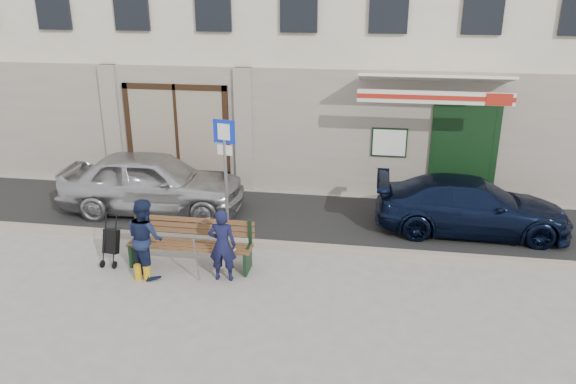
% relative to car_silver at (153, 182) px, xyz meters
% --- Properties ---
extents(ground, '(80.00, 80.00, 0.00)m').
position_rel_car_silver_xyz_m(ground, '(3.19, -3.01, -0.74)').
color(ground, '#9E9991').
rests_on(ground, ground).
extents(asphalt_lane, '(60.00, 3.20, 0.01)m').
position_rel_car_silver_xyz_m(asphalt_lane, '(3.19, 0.09, -0.73)').
color(asphalt_lane, '#282828').
rests_on(asphalt_lane, ground).
extents(curb, '(60.00, 0.18, 0.12)m').
position_rel_car_silver_xyz_m(curb, '(3.19, -1.51, -0.68)').
color(curb, '#9E9384').
rests_on(curb, ground).
extents(car_silver, '(4.42, 2.00, 1.47)m').
position_rel_car_silver_xyz_m(car_silver, '(0.00, 0.00, 0.00)').
color(car_silver, '#B9B9BE').
rests_on(car_silver, ground).
extents(car_navy, '(4.14, 1.68, 1.20)m').
position_rel_car_silver_xyz_m(car_navy, '(7.30, -0.02, -0.14)').
color(car_navy, black).
rests_on(car_navy, ground).
extents(parking_sign, '(0.47, 0.14, 2.59)m').
position_rel_car_silver_xyz_m(parking_sign, '(2.15, -1.24, 0.99)').
color(parking_sign, gray).
rests_on(parking_sign, ground).
extents(bench, '(2.40, 1.17, 0.98)m').
position_rel_car_silver_xyz_m(bench, '(1.74, -2.60, -0.28)').
color(bench, brown).
rests_on(bench, ground).
extents(man, '(0.53, 0.37, 1.38)m').
position_rel_car_silver_xyz_m(man, '(2.53, -2.99, -0.05)').
color(man, '#121534').
rests_on(man, ground).
extents(woman, '(0.92, 0.90, 1.50)m').
position_rel_car_silver_xyz_m(woman, '(1.08, -3.03, 0.01)').
color(woman, '#151E3C').
rests_on(woman, ground).
extents(stroller, '(0.32, 0.44, 1.01)m').
position_rel_car_silver_xyz_m(stroller, '(0.23, -2.73, -0.29)').
color(stroller, black).
rests_on(stroller, ground).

